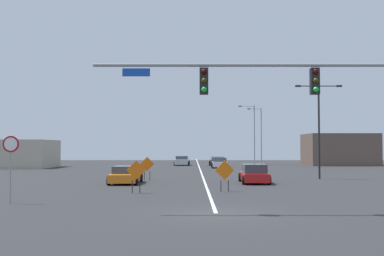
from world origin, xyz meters
TOP-DOWN VIEW (x-y plane):
  - ground at (0.00, 0.00)m, footprint 150.00×150.00m
  - road_centre_stripe at (0.00, 41.67)m, footprint 0.16×83.33m
  - traffic_signal_assembly at (3.75, -0.01)m, footprint 13.30×0.44m
  - stop_sign at (-9.31, 3.08)m, footprint 0.76×0.07m
  - street_lamp_near_right at (9.87, 54.82)m, footprint 2.25×0.24m
  - street_lamp_far_right at (8.40, 52.09)m, footprint 2.48×0.24m
  - street_lamp_mid_left at (9.52, 19.74)m, footprint 3.84×0.24m
  - construction_sign_median_near at (-4.48, 18.22)m, footprint 1.12×0.16m
  - construction_sign_left_lane at (0.97, 8.86)m, footprint 1.14×0.25m
  - construction_sign_right_shoulder at (-4.11, 7.96)m, footprint 1.08×0.25m
  - car_white_distant at (2.54, 40.04)m, footprint 2.12×4.20m
  - car_silver_approaching at (-2.38, 48.07)m, footprint 2.25×3.93m
  - car_black_passing at (2.58, 46.11)m, footprint 2.25×4.10m
  - car_red_mid at (3.55, 15.30)m, footprint 2.05×4.43m
  - car_orange_near at (-5.69, 14.97)m, footprint 2.11×4.39m
  - roadside_building_east at (20.45, 48.85)m, footprint 9.60×7.32m
  - roadside_building_west at (-23.10, 40.75)m, footprint 8.46×8.13m

SIDE VIEW (x-z plane):
  - ground at x=0.00m, z-range 0.00..0.00m
  - road_centre_stripe at x=0.00m, z-range 0.00..0.01m
  - car_white_distant at x=2.54m, z-range -0.05..1.24m
  - car_orange_near at x=-5.69m, z-range -0.02..1.22m
  - car_black_passing at x=2.58m, z-range -0.03..1.26m
  - car_silver_approaching at x=-2.38m, z-range -0.04..1.29m
  - car_red_mid at x=3.55m, z-range -0.04..1.34m
  - construction_sign_left_lane at x=0.97m, z-range 0.23..2.05m
  - construction_sign_median_near at x=-4.48m, z-range 0.24..2.08m
  - construction_sign_right_shoulder at x=-4.11m, z-range 0.25..2.10m
  - roadside_building_west at x=-23.10m, z-range 0.00..3.52m
  - stop_sign at x=-9.31m, z-range 0.63..3.74m
  - roadside_building_east at x=20.45m, z-range 0.00..4.53m
  - street_lamp_mid_left at x=9.52m, z-range 0.77..8.57m
  - traffic_signal_assembly at x=3.75m, z-range 1.55..8.04m
  - street_lamp_near_right at x=9.87m, z-range 0.46..9.29m
  - street_lamp_far_right at x=8.40m, z-range 0.48..9.50m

